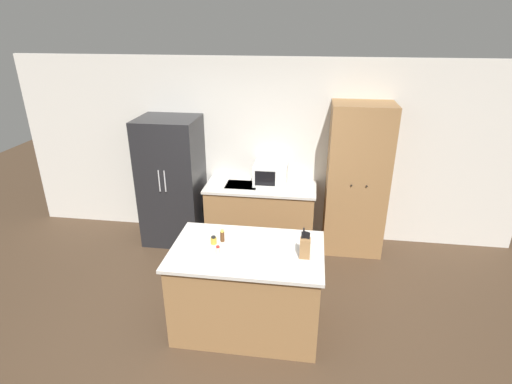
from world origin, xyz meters
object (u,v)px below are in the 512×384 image
object	(u,v)px
pantry_cabinet	(357,180)
microwave	(271,174)
knife_block	(305,247)
spice_bottle_amber_oil	(214,240)
refrigerator	(172,181)
spice_bottle_tall_dark	(222,236)
spice_bottle_short_red	(218,250)

from	to	relation	value
pantry_cabinet	microwave	distance (m)	1.18
knife_block	spice_bottle_amber_oil	size ratio (longest dim) A/B	3.73
refrigerator	spice_bottle_tall_dark	size ratio (longest dim) A/B	13.87
refrigerator	spice_bottle_short_red	distance (m)	2.14
pantry_cabinet	spice_bottle_amber_oil	bearing A→B (deg)	-132.22
microwave	spice_bottle_amber_oil	distance (m)	1.84
spice_bottle_short_red	spice_bottle_amber_oil	world-z (taller)	spice_bottle_short_red
pantry_cabinet	microwave	size ratio (longest dim) A/B	4.49
spice_bottle_short_red	spice_bottle_amber_oil	distance (m)	0.20
spice_bottle_short_red	spice_bottle_amber_oil	size ratio (longest dim) A/B	1.03
pantry_cabinet	knife_block	bearing A→B (deg)	-109.15
microwave	pantry_cabinet	bearing A→B (deg)	-3.47
spice_bottle_short_red	pantry_cabinet	bearing A→B (deg)	52.24
microwave	spice_bottle_short_red	xyz separation A→B (m)	(-0.30, -1.98, -0.07)
refrigerator	spice_bottle_amber_oil	distance (m)	1.94
knife_block	refrigerator	bearing A→B (deg)	137.42
pantry_cabinet	spice_bottle_amber_oil	xyz separation A→B (m)	(-1.57, -1.73, -0.07)
knife_block	spice_bottle_short_red	size ratio (longest dim) A/B	3.61
spice_bottle_amber_oil	spice_bottle_tall_dark	bearing A→B (deg)	38.55
spice_bottle_tall_dark	spice_bottle_short_red	world-z (taller)	spice_bottle_tall_dark
pantry_cabinet	knife_block	xyz separation A→B (m)	(-0.64, -1.85, 0.00)
microwave	spice_bottle_amber_oil	xyz separation A→B (m)	(-0.39, -1.80, -0.07)
refrigerator	microwave	bearing A→B (deg)	5.83
refrigerator	spice_bottle_tall_dark	bearing A→B (deg)	-55.63
refrigerator	spice_bottle_amber_oil	size ratio (longest dim) A/B	22.01
spice_bottle_tall_dark	knife_block	bearing A→B (deg)	-12.40
pantry_cabinet	microwave	world-z (taller)	pantry_cabinet
knife_block	spice_bottle_amber_oil	world-z (taller)	knife_block
pantry_cabinet	spice_bottle_short_red	xyz separation A→B (m)	(-1.48, -1.91, -0.07)
refrigerator	spice_bottle_short_red	size ratio (longest dim) A/B	21.32
pantry_cabinet	knife_block	size ratio (longest dim) A/B	6.73
knife_block	spice_bottle_short_red	bearing A→B (deg)	-176.00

